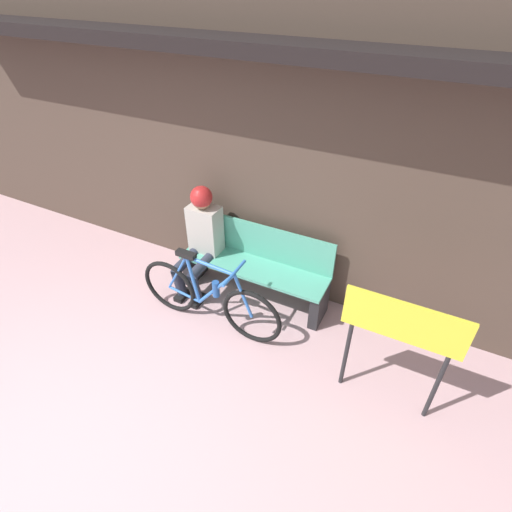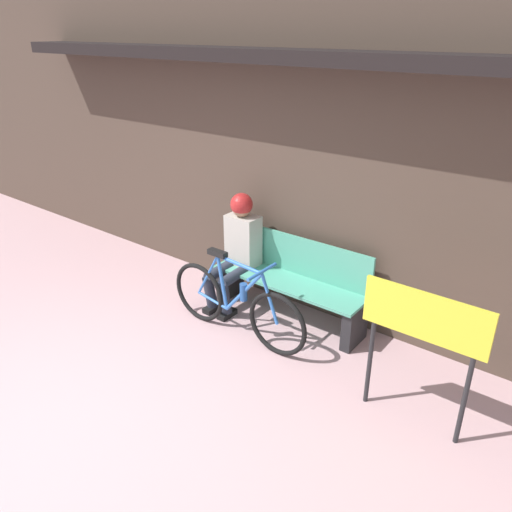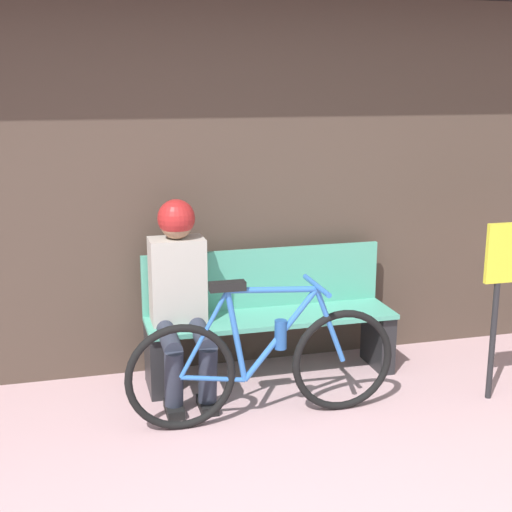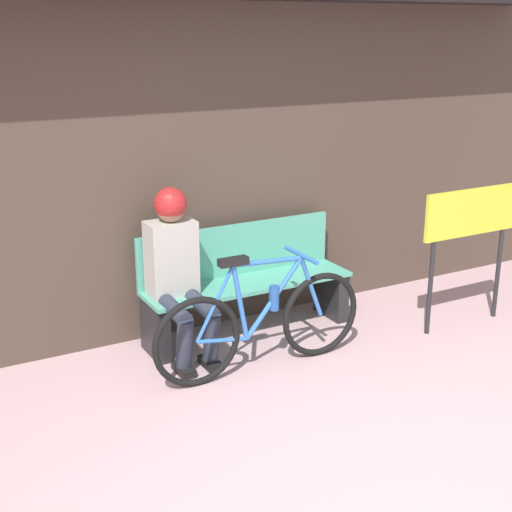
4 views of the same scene
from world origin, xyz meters
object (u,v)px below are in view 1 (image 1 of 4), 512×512
bicycle (209,298)px  park_bench_near (255,267)px  signboard (401,331)px  person_seated (201,234)px

bicycle → park_bench_near: bearing=71.8°
bicycle → signboard: 1.84m
bicycle → person_seated: person_seated is taller
signboard → person_seated: bearing=164.6°
park_bench_near → person_seated: size_ratio=1.34×
park_bench_near → person_seated: 0.68m
park_bench_near → person_seated: (-0.60, -0.11, 0.30)m
person_seated → signboard: size_ratio=1.10×
person_seated → signboard: (2.17, -0.60, 0.14)m
bicycle → signboard: (1.77, -0.09, 0.48)m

